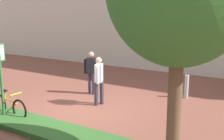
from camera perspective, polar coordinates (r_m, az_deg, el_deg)
The scene contains 7 objects.
ground_plane at distance 9.62m, azimuth -5.59°, elevation -7.97°, with size 60.00×60.00×0.00m, color brown.
planter_strip at distance 7.54m, azimuth -9.13°, elevation -13.17°, with size 7.00×1.10×0.16m, color #336028.
parking_sign_post at distance 8.89m, azimuth -22.03°, elevation -0.07°, with size 0.08×0.36×2.36m.
bike_at_sign at distance 9.37m, azimuth -20.43°, elevation -6.98°, with size 1.68×0.42×0.86m.
bollard_steel at distance 11.03m, azimuth 15.11°, elevation -3.31°, with size 0.16×0.16×0.90m, color #ADADB2.
person_casual_tan at distance 9.75m, azimuth -2.72°, elevation -1.64°, with size 0.38×0.57×1.72m.
person_suited_navy at distance 11.11m, azimuth -4.24°, elevation -0.00°, with size 0.55×0.40×1.72m.
Camera 1 is at (5.48, -7.22, 3.23)m, focal length 44.33 mm.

